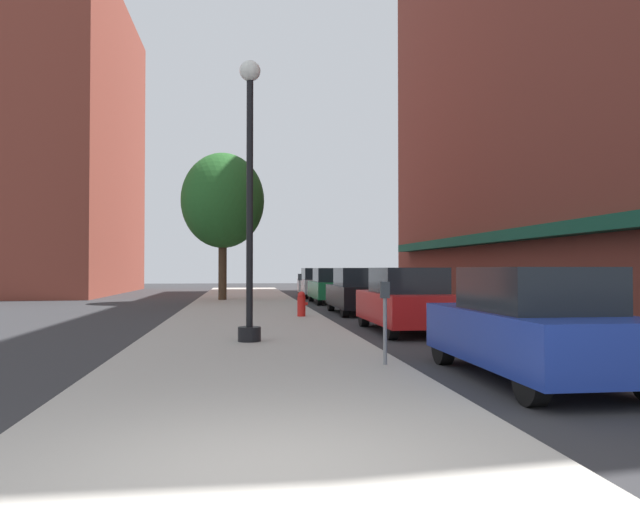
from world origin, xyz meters
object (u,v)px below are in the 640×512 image
object	(u,v)px
tree_near	(223,201)
car_blue	(531,325)
car_green	(332,286)
lamppost	(250,194)
parking_meter_near	(300,286)
car_red	(406,301)
fire_hydrant	(301,304)
car_silver	(317,283)
parking_meter_far	(385,312)
car_black	(359,291)

from	to	relation	value
tree_near	car_blue	world-z (taller)	tree_near
car_blue	car_green	bearing A→B (deg)	90.62
lamppost	car_blue	xyz separation A→B (m)	(4.04, -4.35, -2.39)
parking_meter_near	car_red	world-z (taller)	car_red
fire_hydrant	parking_meter_near	distance (m)	4.46
lamppost	car_red	size ratio (longest dim) A/B	1.37
tree_near	car_red	bearing A→B (deg)	-70.75
parking_meter_near	tree_near	distance (m)	8.07
fire_hydrant	car_blue	distance (m)	11.05
lamppost	car_green	world-z (taller)	lamppost
car_red	car_silver	size ratio (longest dim) A/B	1.00
lamppost	tree_near	world-z (taller)	tree_near
car_green	car_blue	bearing A→B (deg)	-88.11
fire_hydrant	car_green	world-z (taller)	car_green
parking_meter_far	lamppost	bearing A→B (deg)	122.02
tree_near	car_black	xyz separation A→B (m)	(5.13, -8.28, -4.12)
car_black	lamppost	bearing A→B (deg)	-112.44
fire_hydrant	tree_near	xyz separation A→B (m)	(-2.81, 10.68, 4.41)
lamppost	tree_near	size ratio (longest dim) A/B	0.83
fire_hydrant	car_silver	xyz separation A→B (m)	(2.32, 14.82, 0.29)
car_blue	car_red	bearing A→B (deg)	90.62
fire_hydrant	car_black	distance (m)	3.35
lamppost	car_blue	bearing A→B (deg)	-47.07
car_silver	parking_meter_near	bearing A→B (deg)	-98.48
tree_near	car_silver	bearing A→B (deg)	38.92
parking_meter_far	car_black	xyz separation A→B (m)	(1.95, 12.20, -0.14)
parking_meter_far	car_blue	world-z (taller)	car_blue
lamppost	parking_meter_far	size ratio (longest dim) A/B	4.50
car_silver	car_red	bearing A→B (deg)	-87.86
fire_hydrant	car_red	world-z (taller)	car_red
tree_near	car_silver	world-z (taller)	tree_near
car_green	car_black	bearing A→B (deg)	-88.11
fire_hydrant	car_black	xyz separation A→B (m)	(2.32, 2.40, 0.29)
car_silver	fire_hydrant	bearing A→B (deg)	-96.74
parking_meter_far	car_green	size ratio (longest dim) A/B	0.30
tree_near	car_green	size ratio (longest dim) A/B	1.66
parking_meter_far	car_green	xyz separation A→B (m)	(1.95, 18.90, -0.14)
car_blue	car_green	size ratio (longest dim) A/B	1.00
car_green	car_silver	size ratio (longest dim) A/B	1.00
car_red	car_green	size ratio (longest dim) A/B	1.00
parking_meter_far	car_red	size ratio (longest dim) A/B	0.30
car_black	car_silver	distance (m)	12.42
lamppost	tree_near	xyz separation A→B (m)	(-1.08, 17.14, 1.73)
tree_near	lamppost	bearing A→B (deg)	-86.38
lamppost	parking_meter_near	distance (m)	11.31
car_black	car_green	world-z (taller)	same
parking_meter_far	tree_near	size ratio (longest dim) A/B	0.18
parking_meter_near	car_black	size ratio (longest dim) A/B	0.30
parking_meter_near	parking_meter_far	xyz separation A→B (m)	(0.00, -14.23, 0.00)
fire_hydrant	parking_meter_far	world-z (taller)	parking_meter_far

